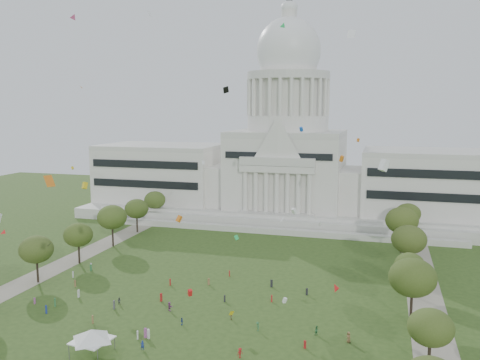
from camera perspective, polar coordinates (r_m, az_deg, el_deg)
name	(u,v)px	position (r m, az deg, el deg)	size (l,w,h in m)	color
ground	(176,333)	(104.26, -7.15, -16.67)	(400.00, 400.00, 0.00)	#304C1A
capitol	(287,161)	(205.00, 5.31, 2.15)	(160.00, 64.50, 91.30)	beige
path_left	(59,266)	(151.37, -19.66, -9.08)	(8.00, 160.00, 0.04)	gray
path_right	(426,302)	(125.06, 20.14, -12.78)	(8.00, 160.00, 0.04)	gray
row_tree_r_1	(431,328)	(92.70, 20.63, -15.25)	(7.58, 7.58, 10.78)	black
row_tree_l_2	(36,249)	(137.62, -21.91, -7.24)	(8.42, 8.42, 11.97)	black
row_tree_r_2	(413,278)	(109.78, 18.82, -10.34)	(9.55, 9.55, 13.58)	black
row_tree_l_3	(78,235)	(150.12, -17.71, -5.89)	(8.12, 8.12, 11.55)	black
row_tree_r_3	(410,265)	(126.81, 18.51, -9.04)	(7.01, 7.01, 9.98)	black
row_tree_l_4	(112,217)	(165.11, -14.17, -4.07)	(9.29, 9.29, 13.21)	black
row_tree_r_4	(409,239)	(141.22, 18.45, -6.36)	(9.19, 9.19, 13.06)	black
row_tree_l_5	(137,209)	(181.75, -11.53, -3.18)	(8.33, 8.33, 11.85)	black
row_tree_r_5	(402,220)	(160.63, 17.72, -4.35)	(9.82, 9.82, 13.96)	black
row_tree_l_6	(155,200)	(198.42, -9.54, -2.22)	(8.19, 8.19, 11.64)	black
row_tree_r_6	(408,214)	(178.56, 18.34, -3.61)	(8.42, 8.42, 11.97)	black
event_tent	(92,335)	(97.76, -16.31, -16.32)	(9.57, 9.57, 4.76)	#4C4C4C
person_0	(349,337)	(101.51, 12.10, -16.87)	(1.01, 0.66, 2.08)	olive
person_2	(317,330)	(103.33, 8.63, -16.36)	(0.92, 0.57, 1.89)	#33723F
person_3	(258,326)	(104.03, 1.99, -16.11)	(1.19, 0.61, 1.84)	#33723F
person_4	(182,321)	(107.22, -6.54, -15.48)	(0.91, 0.50, 1.56)	navy
person_5	(170,306)	(114.13, -7.92, -13.87)	(1.87, 0.74, 2.02)	#994C8C
person_7	(142,345)	(98.42, -10.89, -17.75)	(0.66, 0.48, 1.81)	navy
person_8	(119,301)	(119.76, -13.41, -13.05)	(0.77, 0.47, 1.58)	#4C4C51
person_9	(240,353)	(94.19, 0.01, -18.84)	(1.19, 0.61, 1.84)	#B21E1E
person_10	(231,316)	(108.95, -0.99, -15.01)	(0.94, 0.51, 1.60)	olive
distant_crowd	(145,297)	(120.44, -10.60, -12.80)	(64.18, 39.99, 1.93)	#994C8C
kite_swarm	(177,179)	(104.65, -7.08, 0.12)	(80.74, 96.98, 64.83)	orange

